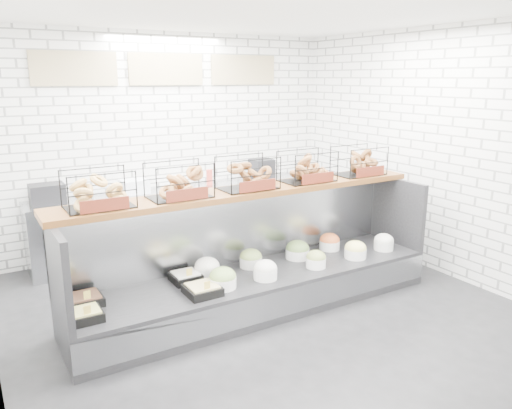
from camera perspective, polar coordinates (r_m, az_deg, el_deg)
ground at (r=5.24m, az=2.03°, el=-12.85°), size 5.50×5.50×0.00m
room_shell at (r=5.19m, az=-1.44°, el=10.62°), size 5.02×5.51×3.01m
display_case at (r=5.37m, az=0.11°, el=-8.27°), size 4.00×0.90×1.20m
bagel_shelf at (r=5.21m, az=-0.94°, el=3.13°), size 4.10×0.50×0.40m
prep_counter at (r=7.09m, az=-8.72°, el=-1.59°), size 4.00×0.60×1.20m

